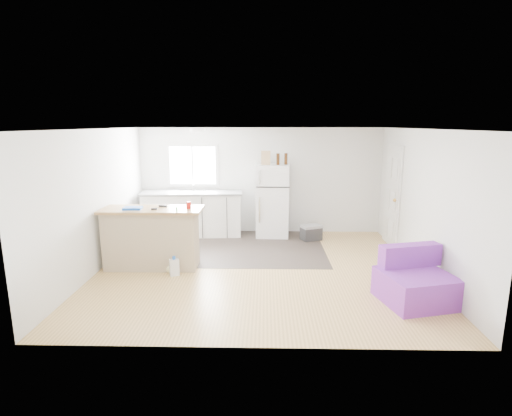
{
  "coord_description": "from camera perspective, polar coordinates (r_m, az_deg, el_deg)",
  "views": [
    {
      "loc": [
        0.11,
        -6.58,
        2.48
      ],
      "look_at": [
        -0.06,
        0.7,
        0.94
      ],
      "focal_mm": 28.0,
      "sensor_mm": 36.0,
      "label": 1
    }
  ],
  "objects": [
    {
      "name": "ceiling_fixture",
      "position": [
        7.89,
        -8.36,
        10.94
      ],
      "size": [
        0.3,
        0.3,
        0.07
      ],
      "primitive_type": "cylinder",
      "color": "white",
      "rests_on": "ceiling"
    },
    {
      "name": "cooler",
      "position": [
        8.77,
        7.88,
        -3.46
      ],
      "size": [
        0.52,
        0.45,
        0.33
      ],
      "rotation": [
        0.0,
        0.0,
        0.41
      ],
      "color": "#2D2D2F",
      "rests_on": "floor"
    },
    {
      "name": "tool_a",
      "position": [
        7.15,
        -13.15,
        0.28
      ],
      "size": [
        0.15,
        0.07,
        0.03
      ],
      "primitive_type": "cube",
      "rotation": [
        0.0,
        0.0,
        -0.18
      ],
      "color": "black",
      "rests_on": "peninsula"
    },
    {
      "name": "window",
      "position": [
        9.27,
        -9.03,
        6.04
      ],
      "size": [
        1.18,
        0.06,
        0.98
      ],
      "color": "white",
      "rests_on": "back_wall"
    },
    {
      "name": "kitchen_cabinets",
      "position": [
        9.11,
        -9.06,
        -0.73
      ],
      "size": [
        2.27,
        0.84,
        1.29
      ],
      "rotation": [
        0.0,
        0.0,
        0.07
      ],
      "color": "white",
      "rests_on": "floor"
    },
    {
      "name": "room",
      "position": [
        6.71,
        0.38,
        0.92
      ],
      "size": [
        5.51,
        5.01,
        2.41
      ],
      "color": "#B08849",
      "rests_on": "ground"
    },
    {
      "name": "interior_door",
      "position": [
        8.67,
        18.88,
        1.57
      ],
      "size": [
        0.11,
        0.92,
        2.1
      ],
      "color": "white",
      "rests_on": "right_wall"
    },
    {
      "name": "tool_b",
      "position": [
        6.95,
        -14.34,
        -0.12
      ],
      "size": [
        0.1,
        0.05,
        0.03
      ],
      "primitive_type": "cube",
      "rotation": [
        0.0,
        0.0,
        0.12
      ],
      "color": "black",
      "rests_on": "peninsula"
    },
    {
      "name": "red_cup",
      "position": [
        6.91,
        -9.61,
        0.41
      ],
      "size": [
        0.09,
        0.09,
        0.12
      ],
      "primitive_type": "cylinder",
      "rotation": [
        0.0,
        0.0,
        -0.17
      ],
      "color": "red",
      "rests_on": "peninsula"
    },
    {
      "name": "cardboard_box",
      "position": [
        8.68,
        1.41,
        7.18
      ],
      "size": [
        0.2,
        0.11,
        0.3
      ],
      "primitive_type": "cube",
      "rotation": [
        0.0,
        0.0,
        -0.03
      ],
      "color": "tan",
      "rests_on": "refrigerator"
    },
    {
      "name": "refrigerator",
      "position": [
        8.89,
        2.37,
        1.07
      ],
      "size": [
        0.73,
        0.7,
        1.61
      ],
      "rotation": [
        0.0,
        0.0,
        -0.04
      ],
      "color": "white",
      "rests_on": "floor"
    },
    {
      "name": "peninsula",
      "position": [
        7.2,
        -14.67,
        -4.12
      ],
      "size": [
        1.73,
        0.68,
        1.06
      ],
      "rotation": [
        0.0,
        0.0,
        0.01
      ],
      "color": "tan",
      "rests_on": "floor"
    },
    {
      "name": "bottle_right",
      "position": [
        8.76,
        4.29,
        7.03
      ],
      "size": [
        0.07,
        0.07,
        0.25
      ],
      "primitive_type": "cylinder",
      "rotation": [
        0.0,
        0.0,
        -0.03
      ],
      "color": "#3D200B",
      "rests_on": "refrigerator"
    },
    {
      "name": "blue_tray",
      "position": [
        7.09,
        -17.2,
        -0.02
      ],
      "size": [
        0.32,
        0.24,
        0.04
      ],
      "primitive_type": "cube",
      "rotation": [
        0.0,
        0.0,
        0.08
      ],
      "color": "blue",
      "rests_on": "peninsula"
    },
    {
      "name": "mop",
      "position": [
        6.98,
        -11.92,
        -7.11
      ],
      "size": [
        0.25,
        0.32,
        1.15
      ],
      "rotation": [
        0.0,
        0.0,
        0.44
      ],
      "color": "green",
      "rests_on": "floor"
    },
    {
      "name": "purple_seat",
      "position": [
        6.18,
        21.75,
        -9.86
      ],
      "size": [
        1.1,
        1.07,
        0.75
      ],
      "rotation": [
        0.0,
        0.0,
        0.25
      ],
      "color": "purple",
      "rests_on": "floor"
    },
    {
      "name": "vinyl_zone",
      "position": [
        8.26,
        -4.54,
        -5.56
      ],
      "size": [
        4.05,
        2.5,
        0.0
      ],
      "primitive_type": "cube",
      "color": "#372E29",
      "rests_on": "floor"
    },
    {
      "name": "cleaner_jug",
      "position": [
        6.85,
        -11.59,
        -8.26
      ],
      "size": [
        0.18,
        0.16,
        0.33
      ],
      "rotation": [
        0.0,
        0.0,
        0.41
      ],
      "color": "silver",
      "rests_on": "floor"
    },
    {
      "name": "bottle_left",
      "position": [
        8.68,
        3.16,
        6.99
      ],
      "size": [
        0.09,
        0.09,
        0.25
      ],
      "primitive_type": "cylinder",
      "rotation": [
        0.0,
        0.0,
        0.29
      ],
      "color": "#3D200B",
      "rests_on": "refrigerator"
    }
  ]
}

